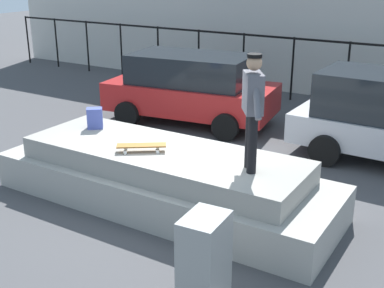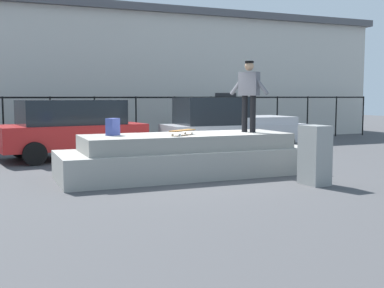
{
  "view_description": "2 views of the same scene",
  "coord_description": "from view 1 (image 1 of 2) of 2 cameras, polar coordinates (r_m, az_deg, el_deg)",
  "views": [
    {
      "loc": [
        4.39,
        -6.61,
        3.91
      ],
      "look_at": [
        -0.4,
        1.19,
        0.6
      ],
      "focal_mm": 47.43,
      "sensor_mm": 36.0,
      "label": 1
    },
    {
      "loc": [
        -4.3,
        -10.51,
        1.85
      ],
      "look_at": [
        0.36,
        0.74,
        0.64
      ],
      "focal_mm": 44.78,
      "sensor_mm": 36.0,
      "label": 2
    }
  ],
  "objects": [
    {
      "name": "ground_plane",
      "position": [
        8.84,
        -1.83,
        -6.35
      ],
      "size": [
        60.0,
        60.0,
        0.0
      ],
      "primitive_type": "plane",
      "color": "#424244"
    },
    {
      "name": "fence_row",
      "position": [
        14.97,
        14.18,
        9.02
      ],
      "size": [
        24.06,
        0.06,
        1.85
      ],
      "color": "black",
      "rests_on": "ground_plane"
    },
    {
      "name": "concrete_ledge",
      "position": [
        8.6,
        -3.27,
        -3.87
      ],
      "size": [
        5.93,
        2.0,
        0.98
      ],
      "color": "#9E9B93",
      "rests_on": "ground_plane"
    },
    {
      "name": "skateboard",
      "position": [
        8.28,
        -5.7,
        -0.2
      ],
      "size": [
        0.77,
        0.63,
        0.12
      ],
      "color": "brown",
      "rests_on": "concrete_ledge"
    },
    {
      "name": "backpack",
      "position": [
        9.54,
        -10.87,
        2.86
      ],
      "size": [
        0.34,
        0.33,
        0.39
      ],
      "primitive_type": "cube",
      "rotation": [
        0.0,
        0.0,
        0.69
      ],
      "color": "#3F4C99",
      "rests_on": "concrete_ledge"
    },
    {
      "name": "skateboarder",
      "position": [
        7.28,
        6.83,
        4.51
      ],
      "size": [
        0.67,
        0.9,
        1.73
      ],
      "color": "black",
      "rests_on": "concrete_ledge"
    },
    {
      "name": "utility_box",
      "position": [
        5.97,
        1.37,
        -13.51
      ],
      "size": [
        0.48,
        0.63,
        1.25
      ],
      "primitive_type": "cube",
      "rotation": [
        0.0,
        0.0,
        0.06
      ],
      "color": "gray",
      "rests_on": "ground_plane"
    },
    {
      "name": "car_red_hatchback_near",
      "position": [
        12.84,
        -0.13,
        6.45
      ],
      "size": [
        4.42,
        2.58,
        1.74
      ],
      "color": "#B21E1E",
      "rests_on": "ground_plane"
    }
  ]
}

